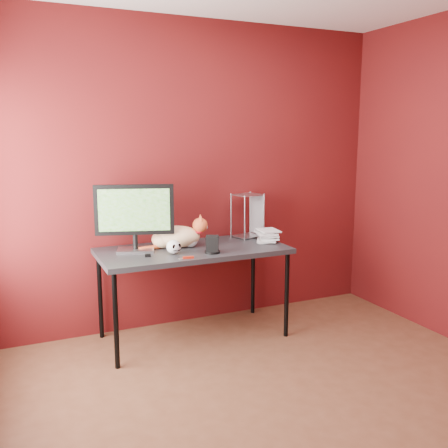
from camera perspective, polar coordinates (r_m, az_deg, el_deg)
name	(u,v)px	position (r m, az deg, el deg)	size (l,w,h in m)	color
room	(307,174)	(2.75, 9.42, 5.67)	(3.52, 3.52, 2.61)	#522D1C
desk	(193,254)	(4.02, -3.54, -3.50)	(1.50, 0.70, 0.75)	black
monitor	(135,215)	(3.90, -10.19, 1.08)	(0.59, 0.27, 0.53)	#AAABAF
cat	(177,236)	(4.03, -5.39, -1.42)	(0.56, 0.30, 0.26)	orange
skull_mug	(174,247)	(3.83, -5.77, -2.61)	(0.11, 0.11, 0.11)	silver
speaker	(212,245)	(3.84, -1.34, -2.42)	(0.12, 0.12, 0.14)	black
book_stack	(259,178)	(4.20, 3.97, 5.26)	(0.25, 0.27, 1.08)	beige
wire_rack	(247,215)	(4.40, 2.70, 0.98)	(0.26, 0.23, 0.39)	#AAABAF
pocket_knife	(188,257)	(3.69, -4.11, -3.83)	(0.08, 0.02, 0.02)	#98190B
black_gadget	(148,255)	(3.78, -8.70, -3.57)	(0.04, 0.03, 0.02)	black
washer	(181,259)	(3.69, -4.97, -3.95)	(0.04, 0.04, 0.00)	#AAABAF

